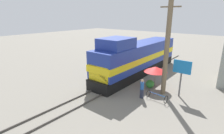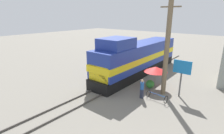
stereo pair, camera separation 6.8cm
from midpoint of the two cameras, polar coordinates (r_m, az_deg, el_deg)
ground_plane at (r=20.03m, az=2.31°, el=-5.13°), size 120.00×120.00×0.00m
rail_near at (r=20.41m, az=0.70°, el=-4.46°), size 0.08×35.79×0.15m
rail_far at (r=19.61m, az=4.00°, el=-5.41°), size 0.08×35.79×0.15m
locomotive at (r=22.43m, az=8.29°, el=2.95°), size 3.08×16.06×5.13m
utility_pole at (r=16.73m, az=17.66°, el=6.31°), size 1.80×0.44×9.20m
vendor_umbrella at (r=18.53m, az=14.19°, el=-0.69°), size 2.39×2.39×2.34m
billboard_sign at (r=17.14m, az=21.96°, el=-0.99°), size 1.61×0.12×3.50m
shrub_cluster at (r=18.93m, az=12.41°, el=-5.42°), size 0.88×0.88×0.88m
person_bystander at (r=16.32m, az=9.89°, el=-6.78°), size 0.34×0.34×1.84m
bicycle at (r=16.54m, az=14.53°, el=-9.22°), size 1.91×0.89×0.70m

